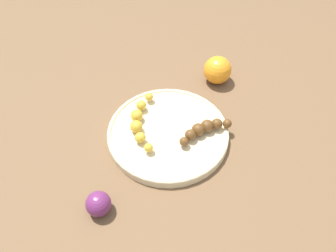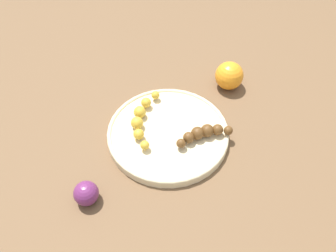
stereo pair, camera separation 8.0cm
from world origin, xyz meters
name	(u,v)px [view 1 (the left image)]	position (x,y,z in m)	size (l,w,h in m)	color
ground_plane	(168,136)	(0.00, 0.00, 0.00)	(2.40, 2.40, 0.00)	brown
fruit_bowl	(168,133)	(0.00, 0.00, 0.01)	(0.29, 0.29, 0.02)	beige
banana_spotted	(140,121)	(-0.06, 0.03, 0.03)	(0.07, 0.18, 0.03)	gold
banana_overripe	(204,129)	(0.08, -0.03, 0.03)	(0.14, 0.06, 0.03)	#593819
plum_purple	(98,204)	(-0.18, -0.16, 0.03)	(0.05, 0.05, 0.05)	#662659
orange_fruit	(218,70)	(0.18, 0.16, 0.04)	(0.08, 0.08, 0.08)	orange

